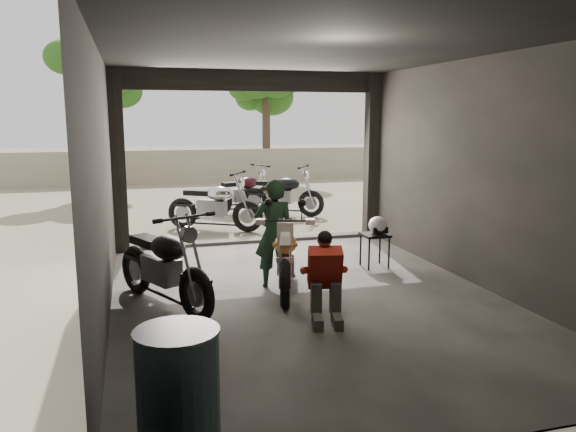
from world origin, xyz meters
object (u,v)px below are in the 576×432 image
outside_bike_a (214,201)px  helmet (378,225)px  outside_bike_b (244,189)px  sign_post (414,161)px  outside_bike_c (282,190)px  main_bike (286,252)px  rider (274,234)px  oil_drum (178,392)px  stool (375,238)px  mechanic (326,280)px  left_bike (163,259)px

outside_bike_a → helmet: 4.24m
outside_bike_b → sign_post: size_ratio=0.79×
outside_bike_c → main_bike: bearing=-161.3°
outside_bike_c → rider: 5.88m
outside_bike_a → outside_bike_c: bearing=-22.6°
oil_drum → sign_post: sign_post is taller
outside_bike_a → sign_post: bearing=-78.2°
sign_post → oil_drum: bearing=-128.5°
sign_post → stool: bearing=-128.4°
outside_bike_a → oil_drum: (-1.41, -7.91, -0.17)m
rider → outside_bike_c: bearing=-97.9°
rider → sign_post: bearing=-133.3°
rider → mechanic: 1.54m
left_bike → rider: (1.54, 0.41, 0.15)m
main_bike → helmet: (1.74, 0.83, 0.13)m
outside_bike_c → oil_drum: 9.85m
helmet → outside_bike_c: bearing=112.6°
left_bike → main_bike: bearing=-22.2°
rider → oil_drum: (-1.63, -3.65, -0.31)m
helmet → sign_post: (1.85, 2.35, 0.79)m
outside_bike_a → rider: bearing=-146.1°
left_bike → oil_drum: left_bike is taller
helmet → mechanic: bearing=-107.2°
outside_bike_c → mechanic: size_ratio=1.77×
oil_drum → left_bike: bearing=88.5°
rider → mechanic: bearing=107.4°
left_bike → outside_bike_c: bearing=35.3°
mechanic → sign_post: size_ratio=0.46×
outside_bike_a → helmet: (2.05, -3.71, 0.07)m
oil_drum → sign_post: size_ratio=0.41×
outside_bike_c → oil_drum: size_ratio=1.99×
mechanic → helmet: bearing=64.9°
outside_bike_c → sign_post: size_ratio=0.82×
rider → helmet: bearing=-154.8°
outside_bike_b → stool: (0.96, -5.74, -0.11)m
outside_bike_b → oil_drum: size_ratio=1.91×
left_bike → rider: rider is taller
mechanic → oil_drum: bearing=-118.3°
mechanic → sign_post: (3.44, 4.41, 0.97)m
outside_bike_a → outside_bike_c: outside_bike_a is taller
left_bike → mechanic: (1.78, -1.08, -0.11)m
outside_bike_a → oil_drum: 8.04m
left_bike → outside_bike_b: size_ratio=1.06×
left_bike → stool: 3.48m
rider → sign_post: sign_post is taller
outside_bike_b → rider: 6.37m
outside_bike_b → outside_bike_a: bearing=128.4°
outside_bike_b → oil_drum: outside_bike_b is taller
main_bike → left_bike: bearing=-159.2°
stool → sign_post: 3.17m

